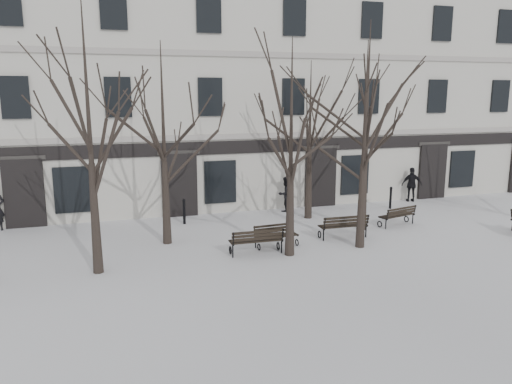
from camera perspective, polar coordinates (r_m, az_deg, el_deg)
name	(u,v)px	position (r m, az deg, el deg)	size (l,w,h in m)	color
ground	(322,264)	(16.88, 7.56, -8.17)	(100.00, 100.00, 0.00)	white
building	(227,94)	(28.20, -3.36, 11.13)	(40.40, 10.20, 11.40)	beige
tree_0	(88,106)	(15.82, -18.67, 9.26)	(5.82, 5.82, 8.32)	black
tree_1	(291,123)	(16.80, 4.06, 7.90)	(5.16, 5.16, 7.37)	black
tree_2	(365,121)	(18.10, 12.35, 7.88)	(5.15, 5.15, 7.36)	black
tree_4	(163,120)	(18.46, -10.58, 8.09)	(5.18, 5.18, 7.40)	black
tree_5	(310,122)	(22.14, 6.19, 7.99)	(4.86, 4.86, 6.94)	black
tree_6	(367,102)	(20.54, 12.61, 10.01)	(5.85, 5.85, 8.36)	black
bench_1	(257,240)	(17.56, 0.06, -5.53)	(1.89, 0.72, 0.95)	black
bench_2	(344,225)	(19.75, 10.00, -3.77)	(1.92, 0.74, 0.96)	black
bench_3	(276,235)	(18.48, 2.28, -4.91)	(1.66, 0.72, 0.81)	black
bench_4	(398,215)	(22.09, 15.91, -2.55)	(1.81, 1.03, 0.87)	black
bollard_a	(184,210)	(21.75, -8.22, -2.10)	(0.14, 0.14, 1.11)	black
bollard_b	(391,197)	(25.24, 15.13, -0.54)	(0.14, 0.14, 1.09)	black
pedestrian_b	(285,211)	(23.99, 3.37, -2.20)	(0.82, 0.63, 1.68)	black
pedestrian_c	(411,201)	(27.33, 17.26, -1.02)	(1.05, 0.44, 1.79)	black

